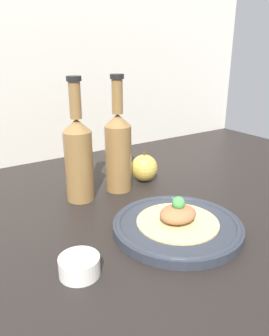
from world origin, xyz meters
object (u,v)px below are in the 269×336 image
at_px(plated_food, 178,216).
at_px(apple, 144,168).
at_px(dipping_bowl, 79,266).
at_px(cider_bottle_left, 78,156).
at_px(cider_bottle_right, 118,149).
at_px(plate, 177,226).

xyz_separation_m(plated_food, apple, (0.11, 0.28, 0.00)).
distance_m(apple, dipping_bowl, 0.46).
height_order(plated_food, cider_bottle_left, cider_bottle_left).
xyz_separation_m(cider_bottle_left, cider_bottle_right, (0.12, 0.00, 0.00)).
relative_size(plated_food, cider_bottle_left, 0.57).
bearing_deg(cider_bottle_right, plate, -92.20).
height_order(cider_bottle_left, dipping_bowl, cider_bottle_left).
bearing_deg(plate, plated_food, 116.57).
distance_m(plate, cider_bottle_left, 0.31).
relative_size(plated_food, cider_bottle_right, 0.57).
relative_size(plate, plated_food, 1.58).
bearing_deg(plate, dipping_bowl, -175.42).
distance_m(plate, cider_bottle_right, 0.29).
bearing_deg(dipping_bowl, apple, 40.70).
xyz_separation_m(plate, dipping_bowl, (-0.24, -0.02, 0.01)).
relative_size(cider_bottle_left, dipping_bowl, 4.34).
height_order(plate, cider_bottle_left, cider_bottle_left).
bearing_deg(plated_food, apple, 68.98).
relative_size(plate, dipping_bowl, 3.87).
xyz_separation_m(plate, cider_bottle_left, (-0.11, 0.27, 0.11)).
height_order(plate, apple, apple).
xyz_separation_m(plated_food, cider_bottle_left, (-0.11, 0.27, 0.09)).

